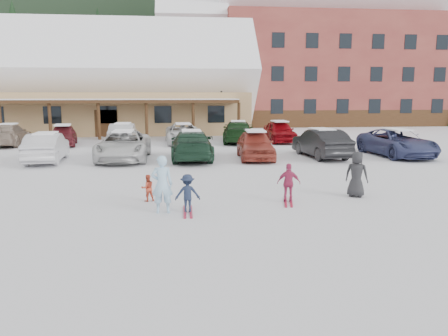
{
  "coord_description": "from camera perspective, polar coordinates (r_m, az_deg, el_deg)",
  "views": [
    {
      "loc": [
        -1.25,
        -13.46,
        3.47
      ],
      "look_at": [
        0.3,
        1.0,
        1.0
      ],
      "focal_mm": 35.0,
      "sensor_mm": 36.0,
      "label": 1
    }
  ],
  "objects": [
    {
      "name": "child_magenta",
      "position": [
        14.23,
        8.46,
        -1.95
      ],
      "size": [
        0.8,
        0.47,
        1.27
      ],
      "primitive_type": "imported",
      "rotation": [
        0.0,
        0.0,
        2.91
      ],
      "color": "#B22F5B",
      "rests_on": "ground"
    },
    {
      "name": "parked_car_2",
      "position": [
        23.79,
        -12.97,
        2.9
      ],
      "size": [
        2.59,
        5.59,
        1.55
      ],
      "primitive_type": "imported",
      "rotation": [
        0.0,
        0.0,
        0.0
      ],
      "color": "silver",
      "rests_on": "ground"
    },
    {
      "name": "day_lodge",
      "position": [
        42.14,
        -16.98,
        9.88
      ],
      "size": [
        29.12,
        12.5,
        10.38
      ],
      "color": "tan",
      "rests_on": "ground"
    },
    {
      "name": "parked_car_9",
      "position": [
        30.83,
        -13.04,
        4.33
      ],
      "size": [
        1.67,
        4.56,
        1.49
      ],
      "primitive_type": "imported",
      "rotation": [
        0.0,
        0.0,
        3.16
      ],
      "color": "#B3B4B8",
      "rests_on": "ground"
    },
    {
      "name": "skis_child_magenta",
      "position": [
        14.37,
        8.4,
        -4.38
      ],
      "size": [
        0.52,
        1.41,
        0.03
      ],
      "primitive_type": "cube",
      "rotation": [
        0.0,
        0.0,
        2.91
      ],
      "color": "maroon",
      "rests_on": "ground"
    },
    {
      "name": "bystander_dark",
      "position": [
        15.47,
        16.94,
        -0.79
      ],
      "size": [
        0.91,
        0.84,
        1.56
      ],
      "primitive_type": "imported",
      "rotation": [
        0.0,
        0.0,
        2.54
      ],
      "color": "#252528",
      "rests_on": "ground"
    },
    {
      "name": "adult_skier",
      "position": [
        12.91,
        -8.09,
        -2.13
      ],
      "size": [
        0.63,
        0.41,
        1.72
      ],
      "primitive_type": "imported",
      "rotation": [
        0.0,
        0.0,
        3.15
      ],
      "color": "#A2D0EF",
      "rests_on": "ground"
    },
    {
      "name": "ground",
      "position": [
        13.95,
        -0.79,
        -4.76
      ],
      "size": [
        160.0,
        160.0,
        0.0
      ],
      "primitive_type": "plane",
      "color": "white",
      "rests_on": "ground"
    },
    {
      "name": "toddler_red",
      "position": [
        14.48,
        -9.95,
        -2.58
      ],
      "size": [
        0.52,
        0.46,
        0.88
      ],
      "primitive_type": "imported",
      "rotation": [
        0.0,
        0.0,
        3.49
      ],
      "color": "#C4462E",
      "rests_on": "ground"
    },
    {
      "name": "parked_car_11",
      "position": [
        31.54,
        1.86,
        4.74
      ],
      "size": [
        2.84,
        5.57,
        1.55
      ],
      "primitive_type": "imported",
      "rotation": [
        0.0,
        0.0,
        3.01
      ],
      "color": "#153415",
      "rests_on": "ground"
    },
    {
      "name": "parked_car_12",
      "position": [
        32.11,
        7.26,
        4.74
      ],
      "size": [
        1.9,
        4.54,
        1.53
      ],
      "primitive_type": "imported",
      "rotation": [
        0.0,
        0.0,
        0.02
      ],
      "color": "maroon",
      "rests_on": "ground"
    },
    {
      "name": "child_navy",
      "position": [
        12.95,
        -4.78,
        -3.32
      ],
      "size": [
        0.75,
        0.44,
        1.15
      ],
      "primitive_type": "imported",
      "rotation": [
        0.0,
        0.0,
        3.13
      ],
      "color": "#1A243D",
      "rests_on": "ground"
    },
    {
      "name": "alpine_hotel",
      "position": [
        53.99,
        11.0,
        14.97
      ],
      "size": [
        31.48,
        14.01,
        21.48
      ],
      "color": "maroon",
      "rests_on": "ground"
    },
    {
      "name": "conifer_4",
      "position": [
        69.19,
        25.04,
        11.31
      ],
      "size": [
        5.06,
        5.06,
        11.73
      ],
      "color": "black",
      "rests_on": "ground"
    },
    {
      "name": "forested_hillside",
      "position": [
        99.68,
        -5.62,
        18.57
      ],
      "size": [
        300.0,
        70.0,
        38.0
      ],
      "primitive_type": "cube",
      "color": "black",
      "rests_on": "ground"
    },
    {
      "name": "conifer_3",
      "position": [
        57.94,
        1.09,
        11.28
      ],
      "size": [
        3.96,
        3.96,
        9.18
      ],
      "color": "black",
      "rests_on": "ground"
    },
    {
      "name": "parked_car_7",
      "position": [
        33.1,
        -26.34,
        3.91
      ],
      "size": [
        2.48,
        5.22,
        1.47
      ],
      "primitive_type": "imported",
      "rotation": [
        0.0,
        0.0,
        3.23
      ],
      "color": "gray",
      "rests_on": "ground"
    },
    {
      "name": "parked_car_3",
      "position": [
        23.36,
        -4.27,
        3.0
      ],
      "size": [
        2.18,
        5.35,
        1.55
      ],
      "primitive_type": "imported",
      "rotation": [
        0.0,
        0.0,
        3.14
      ],
      "color": "#1A3827",
      "rests_on": "ground"
    },
    {
      "name": "parked_car_10",
      "position": [
        30.97,
        -5.35,
        4.5
      ],
      "size": [
        2.62,
        5.24,
        1.42
      ],
      "primitive_type": "imported",
      "rotation": [
        0.0,
        0.0,
        0.05
      ],
      "color": "white",
      "rests_on": "ground"
    },
    {
      "name": "parked_car_1",
      "position": [
        24.26,
        -22.17,
        2.49
      ],
      "size": [
        1.98,
        4.66,
        1.5
      ],
      "primitive_type": "imported",
      "rotation": [
        0.0,
        0.0,
        3.23
      ],
      "color": "silver",
      "rests_on": "ground"
    },
    {
      "name": "lamp_post",
      "position": [
        38.68,
        -0.35,
        9.46
      ],
      "size": [
        0.5,
        0.25,
        5.89
      ],
      "color": "black",
      "rests_on": "ground"
    },
    {
      "name": "parked_car_5",
      "position": [
        24.72,
        12.56,
        3.18
      ],
      "size": [
        2.13,
        4.91,
        1.57
      ],
      "primitive_type": "imported",
      "rotation": [
        0.0,
        0.0,
        3.24
      ],
      "color": "black",
      "rests_on": "ground"
    },
    {
      "name": "parked_car_8",
      "position": [
        31.68,
        -20.26,
        4.05
      ],
      "size": [
        2.32,
        4.36,
        1.41
      ],
      "primitive_type": "imported",
      "rotation": [
        0.0,
        0.0,
        0.16
      ],
      "color": "maroon",
      "rests_on": "ground"
    },
    {
      "name": "parked_car_4",
      "position": [
        23.62,
        4.1,
        3.05
      ],
      "size": [
        2.07,
        4.59,
        1.53
      ],
      "primitive_type": "imported",
      "rotation": [
        0.0,
        0.0,
        -0.06
      ],
      "color": "#A43E2F",
      "rests_on": "ground"
    },
    {
      "name": "skis_child_navy",
      "position": [
        13.09,
        -4.75,
        -5.7
      ],
      "size": [
        0.22,
        1.4,
        0.03
      ],
      "primitive_type": "cube",
      "rotation": [
        0.0,
        0.0,
        3.13
      ],
      "color": "maroon",
      "rests_on": "ground"
    },
    {
      "name": "parked_car_6",
      "position": [
        26.47,
        21.65,
        3.09
      ],
      "size": [
        2.88,
        5.61,
        1.52
      ],
      "primitive_type": "imported",
      "rotation": [
        0.0,
        0.0,
        0.07
      ],
      "color": "#383F6D",
      "rests_on": "ground"
    }
  ]
}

